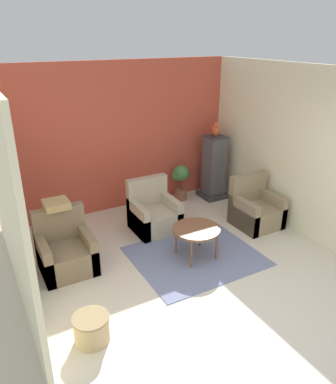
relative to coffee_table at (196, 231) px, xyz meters
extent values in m
plane|color=beige|center=(-0.24, -1.39, -0.45)|extent=(20.00, 20.00, 0.00)
cube|color=#C64C38|center=(-0.24, 2.30, 0.94)|extent=(4.59, 0.06, 2.78)
cube|color=beige|center=(-2.51, 0.44, 0.94)|extent=(0.06, 3.66, 2.78)
cube|color=beige|center=(2.02, 0.44, 0.94)|extent=(0.06, 3.66, 2.78)
cube|color=slate|center=(0.00, 0.00, -0.45)|extent=(1.87, 1.58, 0.01)
cylinder|color=brown|center=(0.00, 0.00, 0.03)|extent=(0.72, 0.72, 0.04)
cylinder|color=brown|center=(-0.22, -0.22, -0.22)|extent=(0.04, 0.04, 0.46)
cylinder|color=brown|center=(0.22, -0.22, -0.22)|extent=(0.04, 0.04, 0.46)
cylinder|color=brown|center=(-0.22, 0.22, -0.22)|extent=(0.04, 0.04, 0.46)
cylinder|color=brown|center=(0.22, 0.22, -0.22)|extent=(0.04, 0.04, 0.46)
cube|color=#7A664C|center=(-1.82, 0.59, -0.26)|extent=(0.75, 0.73, 0.39)
cube|color=#7A664C|center=(-1.82, 0.89, 0.19)|extent=(0.75, 0.14, 0.51)
cube|color=#7A664C|center=(-2.14, 0.59, -0.17)|extent=(0.12, 0.73, 0.56)
cube|color=#7A664C|center=(-1.51, 0.59, -0.17)|extent=(0.12, 0.73, 0.56)
cube|color=#8E7A5B|center=(1.51, 0.34, -0.26)|extent=(0.75, 0.73, 0.39)
cube|color=#8E7A5B|center=(1.51, 0.63, 0.19)|extent=(0.75, 0.14, 0.51)
cube|color=#8E7A5B|center=(1.19, 0.34, -0.17)|extent=(0.12, 0.73, 0.56)
cube|color=#8E7A5B|center=(1.82, 0.34, -0.17)|extent=(0.12, 0.73, 0.56)
cube|color=tan|center=(-0.16, 1.07, -0.26)|extent=(0.75, 0.73, 0.39)
cube|color=tan|center=(-0.16, 1.36, 0.19)|extent=(0.75, 0.14, 0.51)
cube|color=tan|center=(-0.48, 1.07, -0.17)|extent=(0.12, 0.73, 0.56)
cube|color=tan|center=(0.15, 1.07, -0.17)|extent=(0.12, 0.73, 0.56)
cube|color=#353539|center=(1.59, 1.80, -0.41)|extent=(0.53, 0.53, 0.08)
cube|color=#4C4C51|center=(1.59, 1.80, 0.23)|extent=(0.37, 0.37, 1.20)
cube|color=#353539|center=(1.59, 1.80, 0.84)|extent=(0.39, 0.39, 0.03)
ellipsoid|color=#D14C2D|center=(1.59, 1.80, 0.97)|extent=(0.14, 0.17, 0.22)
sphere|color=#D14C2D|center=(1.59, 1.78, 1.09)|extent=(0.12, 0.12, 0.12)
cone|color=gold|center=(1.59, 1.73, 1.08)|extent=(0.05, 0.05, 0.05)
cone|color=#D14C2D|center=(1.59, 1.88, 0.95)|extent=(0.07, 0.14, 0.19)
cylinder|color=brown|center=(0.91, 1.99, -0.34)|extent=(0.26, 0.26, 0.22)
cylinder|color=brown|center=(0.91, 1.99, -0.11)|extent=(0.03, 0.03, 0.25)
sphere|color=#427F42|center=(0.91, 1.99, 0.13)|extent=(0.32, 0.32, 0.32)
sphere|color=#427F42|center=(0.83, 2.02, 0.08)|extent=(0.19, 0.19, 0.19)
sphere|color=#427F42|center=(0.99, 1.97, 0.09)|extent=(0.17, 0.17, 0.17)
cylinder|color=tan|center=(-1.95, -0.89, -0.29)|extent=(0.39, 0.39, 0.32)
cylinder|color=#957E57|center=(-1.95, -0.89, -0.14)|extent=(0.41, 0.41, 0.02)
cube|color=tan|center=(-1.82, 0.89, 0.49)|extent=(0.35, 0.35, 0.10)
camera|label=1|loc=(-2.77, -4.13, 2.73)|focal=35.00mm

